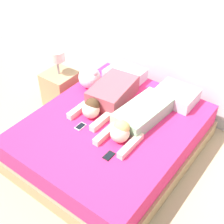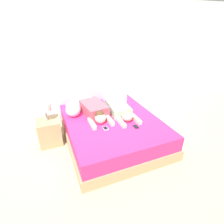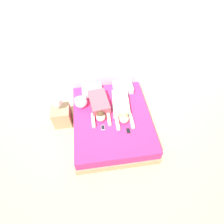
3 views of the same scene
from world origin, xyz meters
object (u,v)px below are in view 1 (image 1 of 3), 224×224
(pillow_head_right, at_px, (176,95))
(plush_toy, at_px, (90,77))
(pillow_head_left, at_px, (125,75))
(person_left, at_px, (108,96))
(nightstand, at_px, (61,87))
(cell_phone_left, at_px, (80,126))
(person_right, at_px, (137,118))
(cell_phone_right, at_px, (109,156))
(bed, at_px, (112,137))

(pillow_head_right, distance_m, plush_toy, 1.11)
(pillow_head_left, relative_size, person_left, 0.49)
(nightstand, bearing_deg, cell_phone_left, -33.25)
(person_right, height_order, nightstand, nightstand)
(pillow_head_right, bearing_deg, person_left, -139.93)
(pillow_head_right, xyz_separation_m, cell_phone_right, (-0.10, -1.22, -0.07))
(cell_phone_left, bearing_deg, bed, 49.15)
(pillow_head_left, height_order, plush_toy, plush_toy)
(cell_phone_left, height_order, plush_toy, plush_toy)
(person_left, distance_m, cell_phone_right, 0.88)
(person_right, xyz_separation_m, cell_phone_left, (-0.47, -0.41, -0.08))
(cell_phone_right, distance_m, plush_toy, 1.26)
(pillow_head_right, bearing_deg, person_right, -102.52)
(cell_phone_left, bearing_deg, cell_phone_right, -16.91)
(cell_phone_right, bearing_deg, person_right, 94.69)
(bed, bearing_deg, pillow_head_right, 64.26)
(person_right, distance_m, cell_phone_right, 0.58)
(person_right, relative_size, cell_phone_right, 8.37)
(bed, xyz_separation_m, person_right, (0.24, 0.14, 0.33))
(cell_phone_right, bearing_deg, plush_toy, 138.78)
(pillow_head_left, bearing_deg, plush_toy, -124.63)
(pillow_head_left, relative_size, plush_toy, 1.58)
(pillow_head_left, distance_m, cell_phone_left, 1.08)
(pillow_head_right, height_order, nightstand, nightstand)
(pillow_head_right, relative_size, cell_phone_left, 3.78)
(person_right, distance_m, cell_phone_left, 0.63)
(pillow_head_left, relative_size, cell_phone_left, 3.78)
(pillow_head_right, distance_m, person_right, 0.67)
(pillow_head_left, xyz_separation_m, cell_phone_right, (0.67, -1.22, -0.07))
(person_right, bearing_deg, cell_phone_right, -85.31)
(pillow_head_left, height_order, pillow_head_right, same)
(bed, height_order, person_left, person_left)
(bed, bearing_deg, cell_phone_right, -56.50)
(person_right, bearing_deg, person_left, 166.47)
(person_left, bearing_deg, cell_phone_left, -88.07)
(person_left, distance_m, nightstand, 0.95)
(bed, height_order, pillow_head_right, pillow_head_right)
(cell_phone_left, xyz_separation_m, plush_toy, (-0.42, 0.67, 0.15))
(pillow_head_left, bearing_deg, cell_phone_left, -82.12)
(person_left, height_order, person_right, person_right)
(bed, height_order, person_right, person_right)
(person_left, xyz_separation_m, plush_toy, (-0.40, 0.14, 0.04))
(bed, xyz_separation_m, pillow_head_left, (-0.38, 0.79, 0.32))
(pillow_head_left, distance_m, person_left, 0.55)
(bed, height_order, cell_phone_left, cell_phone_left)
(cell_phone_left, relative_size, plush_toy, 0.42)
(person_right, relative_size, nightstand, 1.23)
(cell_phone_right, bearing_deg, pillow_head_left, 118.60)
(plush_toy, bearing_deg, pillow_head_right, 20.94)
(bed, relative_size, cell_phone_left, 16.72)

